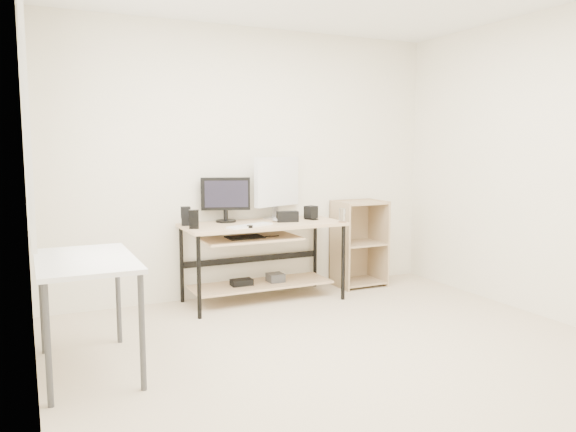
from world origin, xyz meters
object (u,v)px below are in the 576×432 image
at_px(black_monitor, 226,197).
at_px(white_imac, 277,183).
at_px(audio_controller, 194,219).
at_px(desk, 260,245).
at_px(shelf_unit, 357,243).
at_px(side_table, 86,270).

xyz_separation_m(black_monitor, white_imac, (0.53, 0.00, 0.11)).
bearing_deg(audio_controller, black_monitor, 55.11).
height_order(desk, shelf_unit, shelf_unit).
relative_size(shelf_unit, white_imac, 1.48).
xyz_separation_m(shelf_unit, white_imac, (-0.91, 0.04, 0.65)).
xyz_separation_m(desk, shelf_unit, (1.18, 0.16, -0.09)).
bearing_deg(audio_controller, desk, 26.40).
relative_size(side_table, white_imac, 1.64).
bearing_deg(desk, shelf_unit, 7.77).
bearing_deg(white_imac, audio_controller, 175.48).
bearing_deg(shelf_unit, black_monitor, 178.43).
height_order(side_table, audio_controller, audio_controller).
bearing_deg(black_monitor, white_imac, 19.30).
distance_m(shelf_unit, white_imac, 1.12).
bearing_deg(audio_controller, white_imac, 36.17).
bearing_deg(white_imac, shelf_unit, -24.90).
bearing_deg(desk, audio_controller, -172.09).
height_order(side_table, white_imac, white_imac).
xyz_separation_m(black_monitor, audio_controller, (-0.39, -0.29, -0.16)).
height_order(side_table, black_monitor, black_monitor).
xyz_separation_m(desk, white_imac, (0.27, 0.20, 0.56)).
height_order(black_monitor, audio_controller, black_monitor).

